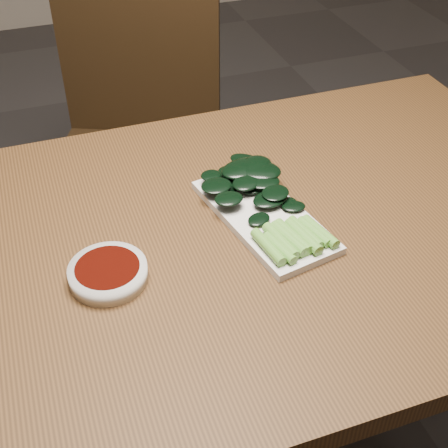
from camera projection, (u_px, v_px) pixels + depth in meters
table at (207, 268)px, 1.09m from camera, size 1.40×0.80×0.75m
chair_far at (136, 141)px, 1.77m from camera, size 0.60×0.60×0.89m
sauce_bowl at (108, 273)px, 0.95m from camera, size 0.12×0.12×0.03m
serving_plate at (264, 216)px, 1.07m from camera, size 0.18×0.31×0.01m
gai_lan at (260, 194)px, 1.09m from camera, size 0.17×0.32×0.03m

